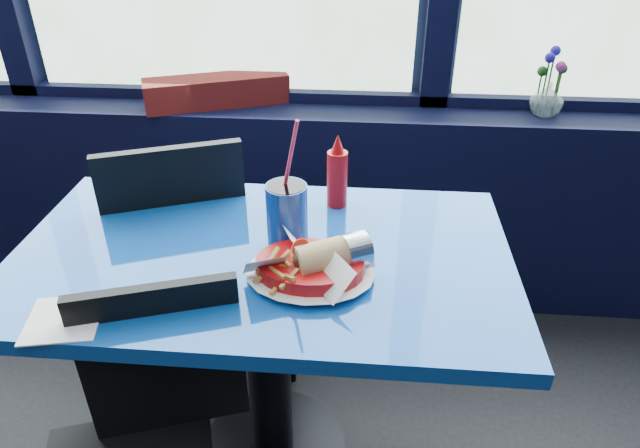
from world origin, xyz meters
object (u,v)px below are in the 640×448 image
at_px(chair_near_back, 208,249).
at_px(soda_cup, 287,214).
at_px(chair_near_front, 144,439).
at_px(ketchup_bottle, 337,175).
at_px(near_table, 265,310).
at_px(food_basket, 312,265).
at_px(planter_box, 217,91).
at_px(flower_vase, 548,95).

distance_m(chair_near_back, soda_cup, 0.51).
height_order(chair_near_front, ketchup_bottle, ketchup_bottle).
bearing_deg(near_table, soda_cup, 37.09).
relative_size(food_basket, ketchup_bottle, 1.32).
distance_m(planter_box, ketchup_bottle, 0.79).
relative_size(planter_box, ketchup_bottle, 2.52).
xyz_separation_m(planter_box, flower_vase, (1.18, -0.01, 0.02)).
bearing_deg(food_basket, soda_cup, 114.78).
bearing_deg(chair_near_back, ketchup_bottle, 147.65).
relative_size(near_table, soda_cup, 3.59).
distance_m(near_table, chair_near_front, 0.41).
xyz_separation_m(planter_box, soda_cup, (0.37, -0.83, -0.02)).
xyz_separation_m(chair_near_back, ketchup_bottle, (0.41, -0.08, 0.32)).
height_order(chair_near_front, chair_near_back, chair_near_back).
xyz_separation_m(near_table, soda_cup, (0.06, 0.04, 0.27)).
distance_m(food_basket, soda_cup, 0.16).
bearing_deg(flower_vase, near_table, -134.97).
bearing_deg(chair_near_front, ketchup_bottle, 38.28).
bearing_deg(near_table, planter_box, 109.66).
xyz_separation_m(near_table, planter_box, (-0.31, 0.88, 0.28)).
bearing_deg(near_table, chair_near_front, -122.65).
xyz_separation_m(flower_vase, ketchup_bottle, (-0.70, -0.62, -0.03)).
height_order(flower_vase, ketchup_bottle, flower_vase).
bearing_deg(chair_near_back, near_table, 104.77).
xyz_separation_m(near_table, chair_near_back, (-0.24, 0.33, -0.04)).
bearing_deg(planter_box, soda_cup, -87.55).
height_order(chair_near_back, ketchup_bottle, ketchup_bottle).
bearing_deg(food_basket, flower_vase, 48.80).
height_order(chair_near_back, soda_cup, soda_cup).
bearing_deg(flower_vase, chair_near_front, -131.94).
bearing_deg(planter_box, chair_near_front, -107.09).
bearing_deg(soda_cup, food_basket, -61.41).
bearing_deg(near_table, ketchup_bottle, 55.97).
relative_size(flower_vase, soda_cup, 0.71).
bearing_deg(food_basket, ketchup_bottle, 80.45).
bearing_deg(soda_cup, chair_near_back, 136.66).
xyz_separation_m(chair_near_back, planter_box, (-0.07, 0.55, 0.33)).
relative_size(planter_box, soda_cup, 1.56).
height_order(near_table, chair_near_back, chair_near_back).
distance_m(near_table, flower_vase, 1.26).
height_order(planter_box, ketchup_bottle, ketchup_bottle).
distance_m(flower_vase, soda_cup, 1.15).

